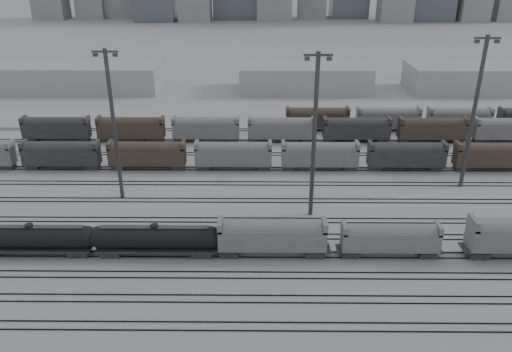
{
  "coord_description": "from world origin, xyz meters",
  "views": [
    {
      "loc": [
        -3.79,
        -59.18,
        39.17
      ],
      "look_at": [
        -4.45,
        19.6,
        4.0
      ],
      "focal_mm": 35.0,
      "sensor_mm": 36.0,
      "label": 1
    }
  ],
  "objects_px": {
    "hopper_car_a": "(272,235)",
    "light_mast_c": "(314,134)",
    "tank_car_b": "(155,238)",
    "hopper_car_b": "(390,237)",
    "tank_car_a": "(31,238)"
  },
  "relations": [
    {
      "from": "tank_car_b",
      "to": "light_mast_c",
      "type": "height_order",
      "value": "light_mast_c"
    },
    {
      "from": "hopper_car_b",
      "to": "light_mast_c",
      "type": "bearing_deg",
      "value": 129.19
    },
    {
      "from": "tank_car_b",
      "to": "light_mast_c",
      "type": "xyz_separation_m",
      "value": [
        22.97,
        12.17,
        11.34
      ]
    },
    {
      "from": "tank_car_a",
      "to": "hopper_car_b",
      "type": "relative_size",
      "value": 1.37
    },
    {
      "from": "hopper_car_a",
      "to": "light_mast_c",
      "type": "xyz_separation_m",
      "value": [
        6.59,
        12.17,
        10.68
      ]
    },
    {
      "from": "tank_car_a",
      "to": "light_mast_c",
      "type": "height_order",
      "value": "light_mast_c"
    },
    {
      "from": "tank_car_b",
      "to": "hopper_car_b",
      "type": "bearing_deg",
      "value": 0.0
    },
    {
      "from": "tank_car_b",
      "to": "hopper_car_a",
      "type": "bearing_deg",
      "value": 0.0
    },
    {
      "from": "hopper_car_a",
      "to": "hopper_car_b",
      "type": "xyz_separation_m",
      "value": [
        16.51,
        0.0,
        -0.33
      ]
    },
    {
      "from": "hopper_car_a",
      "to": "tank_car_b",
      "type": "bearing_deg",
      "value": 180.0
    },
    {
      "from": "tank_car_b",
      "to": "hopper_car_a",
      "type": "height_order",
      "value": "hopper_car_a"
    },
    {
      "from": "hopper_car_a",
      "to": "light_mast_c",
      "type": "bearing_deg",
      "value": 61.56
    },
    {
      "from": "hopper_car_b",
      "to": "tank_car_a",
      "type": "bearing_deg",
      "value": 180.0
    },
    {
      "from": "tank_car_b",
      "to": "hopper_car_b",
      "type": "distance_m",
      "value": 32.89
    },
    {
      "from": "tank_car_a",
      "to": "hopper_car_b",
      "type": "bearing_deg",
      "value": 0.0
    }
  ]
}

